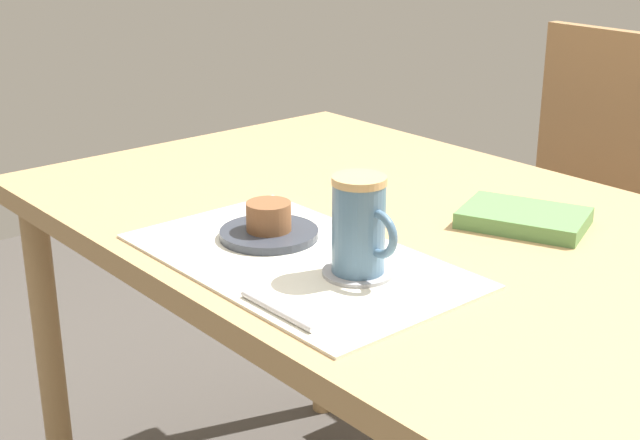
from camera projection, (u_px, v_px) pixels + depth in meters
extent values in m
cylinder|color=tan|center=(52.00, 373.00, 1.69)|extent=(0.05, 0.05, 0.70)
cylinder|color=tan|center=(323.00, 279.00, 2.10)|extent=(0.05, 0.05, 0.70)
cube|color=tan|center=(386.00, 227.00, 1.38)|extent=(1.20, 0.79, 0.04)
cylinder|color=#997047|center=(549.00, 401.00, 1.86)|extent=(0.04, 0.04, 0.42)
cylinder|color=#997047|center=(431.00, 339.00, 2.13)|extent=(0.04, 0.04, 0.42)
cylinder|color=#997047|center=(529.00, 300.00, 2.33)|extent=(0.04, 0.04, 0.42)
cube|color=#997047|center=(546.00, 256.00, 2.02)|extent=(0.44, 0.44, 0.04)
cube|color=#997047|center=(611.00, 134.00, 2.04)|extent=(0.39, 0.05, 0.47)
cube|color=silver|center=(297.00, 260.00, 1.20)|extent=(0.48, 0.28, 0.00)
cylinder|color=#333842|center=(269.00, 234.00, 1.27)|extent=(0.14, 0.14, 0.01)
cylinder|color=brown|center=(269.00, 216.00, 1.26)|extent=(0.06, 0.06, 0.04)
cylinder|color=#99999E|center=(358.00, 272.00, 1.15)|extent=(0.09, 0.09, 0.00)
cylinder|color=slate|center=(359.00, 228.00, 1.13)|extent=(0.07, 0.07, 0.12)
cylinder|color=tan|center=(359.00, 180.00, 1.11)|extent=(0.07, 0.07, 0.01)
torus|color=slate|center=(379.00, 234.00, 1.10)|extent=(0.06, 0.01, 0.06)
cylinder|color=silver|center=(277.00, 311.00, 1.04)|extent=(0.13, 0.01, 0.01)
cube|color=#598C4C|center=(524.00, 218.00, 1.33)|extent=(0.21, 0.18, 0.02)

